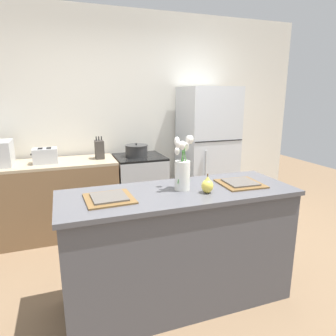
% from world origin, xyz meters
% --- Properties ---
extents(ground_plane, '(10.00, 10.00, 0.00)m').
position_xyz_m(ground_plane, '(0.00, 0.00, 0.00)').
color(ground_plane, brown).
extents(back_wall, '(5.20, 0.08, 2.70)m').
position_xyz_m(back_wall, '(0.00, 2.00, 1.35)').
color(back_wall, silver).
rests_on(back_wall, ground_plane).
extents(kitchen_island, '(1.80, 0.66, 0.94)m').
position_xyz_m(kitchen_island, '(0.00, 0.00, 0.47)').
color(kitchen_island, '#4C4C51').
rests_on(kitchen_island, ground_plane).
extents(back_counter, '(1.68, 0.60, 0.90)m').
position_xyz_m(back_counter, '(-1.06, 1.60, 0.45)').
color(back_counter, brown).
rests_on(back_counter, ground_plane).
extents(stove_range, '(0.60, 0.61, 0.90)m').
position_xyz_m(stove_range, '(0.10, 1.60, 0.45)').
color(stove_range, '#B2B5B7').
rests_on(stove_range, ground_plane).
extents(refrigerator, '(0.68, 0.67, 1.75)m').
position_xyz_m(refrigerator, '(1.05, 1.60, 0.88)').
color(refrigerator, silver).
rests_on(refrigerator, ground_plane).
extents(flower_vase, '(0.16, 0.17, 0.42)m').
position_xyz_m(flower_vase, '(0.03, 0.02, 1.11)').
color(flower_vase, silver).
rests_on(flower_vase, kitchen_island).
extents(pear_figurine, '(0.09, 0.09, 0.15)m').
position_xyz_m(pear_figurine, '(0.18, -0.11, 1.00)').
color(pear_figurine, '#E5CC4C').
rests_on(pear_figurine, kitchen_island).
extents(plate_setting_left, '(0.34, 0.34, 0.02)m').
position_xyz_m(plate_setting_left, '(-0.53, -0.01, 0.95)').
color(plate_setting_left, brown).
rests_on(plate_setting_left, kitchen_island).
extents(plate_setting_right, '(0.34, 0.34, 0.02)m').
position_xyz_m(plate_setting_right, '(0.53, -0.01, 0.95)').
color(plate_setting_right, brown).
rests_on(plate_setting_right, kitchen_island).
extents(toaster, '(0.28, 0.18, 0.17)m').
position_xyz_m(toaster, '(-1.00, 1.56, 0.98)').
color(toaster, '#B7BABC').
rests_on(toaster, back_counter).
extents(cooking_pot, '(0.28, 0.28, 0.17)m').
position_xyz_m(cooking_pot, '(0.06, 1.59, 0.97)').
color(cooking_pot, '#2D2D2D').
rests_on(cooking_pot, stove_range).
extents(knife_block, '(0.10, 0.14, 0.27)m').
position_xyz_m(knife_block, '(-0.39, 1.61, 1.01)').
color(knife_block, '#3D3833').
rests_on(knife_block, back_counter).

